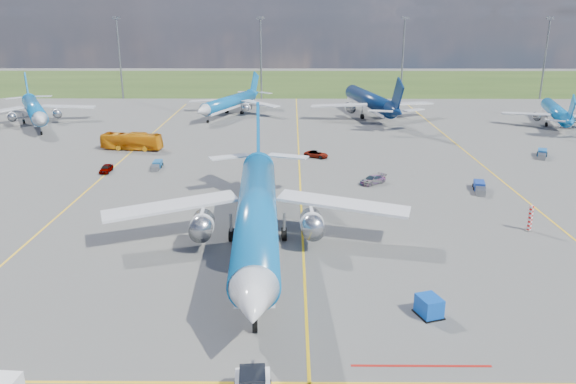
{
  "coord_description": "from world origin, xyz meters",
  "views": [
    {
      "loc": [
        -1.22,
        -52.12,
        23.95
      ],
      "look_at": [
        -1.66,
        9.8,
        4.0
      ],
      "focal_mm": 35.0,
      "sensor_mm": 36.0,
      "label": 1
    }
  ],
  "objects_px": {
    "bg_jet_ne": "(554,125)",
    "bg_jet_n": "(369,116)",
    "service_car_a": "(106,168)",
    "service_car_c": "(373,180)",
    "apron_bus": "(132,141)",
    "service_car_b": "(316,154)",
    "uld_container": "(429,306)",
    "baggage_tug_e": "(542,154)",
    "bg_jet_nnw": "(230,115)",
    "baggage_tug_w": "(480,187)",
    "bg_jet_nw": "(36,125)",
    "main_airliner": "(258,251)",
    "warning_post": "(530,218)",
    "baggage_tug_c": "(157,165)"
  },
  "relations": [
    {
      "from": "bg_jet_nw",
      "to": "baggage_tug_c",
      "type": "height_order",
      "value": "bg_jet_nw"
    },
    {
      "from": "bg_jet_n",
      "to": "uld_container",
      "type": "distance_m",
      "value": 92.77
    },
    {
      "from": "bg_jet_nnw",
      "to": "bg_jet_n",
      "type": "xyz_separation_m",
      "value": [
        33.5,
        -1.68,
        0.0
      ]
    },
    {
      "from": "main_airliner",
      "to": "baggage_tug_w",
      "type": "relative_size",
      "value": 9.08
    },
    {
      "from": "bg_jet_n",
      "to": "service_car_c",
      "type": "distance_m",
      "value": 55.67
    },
    {
      "from": "service_car_c",
      "to": "baggage_tug_e",
      "type": "height_order",
      "value": "service_car_c"
    },
    {
      "from": "service_car_a",
      "to": "service_car_b",
      "type": "relative_size",
      "value": 0.87
    },
    {
      "from": "uld_container",
      "to": "baggage_tug_w",
      "type": "distance_m",
      "value": 37.01
    },
    {
      "from": "service_car_a",
      "to": "baggage_tug_e",
      "type": "relative_size",
      "value": 0.71
    },
    {
      "from": "main_airliner",
      "to": "service_car_b",
      "type": "bearing_deg",
      "value": 76.23
    },
    {
      "from": "service_car_c",
      "to": "baggage_tug_e",
      "type": "relative_size",
      "value": 0.86
    },
    {
      "from": "bg_jet_ne",
      "to": "bg_jet_n",
      "type": "bearing_deg",
      "value": -0.45
    },
    {
      "from": "bg_jet_nnw",
      "to": "baggage_tug_c",
      "type": "height_order",
      "value": "bg_jet_nnw"
    },
    {
      "from": "bg_jet_n",
      "to": "bg_jet_nnw",
      "type": "bearing_deg",
      "value": -13.24
    },
    {
      "from": "bg_jet_n",
      "to": "baggage_tug_w",
      "type": "distance_m",
      "value": 59.16
    },
    {
      "from": "baggage_tug_e",
      "to": "service_car_b",
      "type": "bearing_deg",
      "value": -154.77
    },
    {
      "from": "bg_jet_nw",
      "to": "service_car_b",
      "type": "bearing_deg",
      "value": -53.66
    },
    {
      "from": "service_car_b",
      "to": "uld_container",
      "type": "bearing_deg",
      "value": -146.08
    },
    {
      "from": "baggage_tug_w",
      "to": "uld_container",
      "type": "bearing_deg",
      "value": -100.56
    },
    {
      "from": "bg_jet_nw",
      "to": "apron_bus",
      "type": "bearing_deg",
      "value": -68.39
    },
    {
      "from": "service_car_a",
      "to": "bg_jet_n",
      "type": "bearing_deg",
      "value": 45.78
    },
    {
      "from": "bg_jet_n",
      "to": "main_airliner",
      "type": "bearing_deg",
      "value": 64.12
    },
    {
      "from": "bg_jet_nnw",
      "to": "bg_jet_n",
      "type": "height_order",
      "value": "bg_jet_n"
    },
    {
      "from": "baggage_tug_e",
      "to": "warning_post",
      "type": "bearing_deg",
      "value": -90.85
    },
    {
      "from": "uld_container",
      "to": "service_car_c",
      "type": "height_order",
      "value": "uld_container"
    },
    {
      "from": "service_car_c",
      "to": "uld_container",
      "type": "bearing_deg",
      "value": -38.69
    },
    {
      "from": "service_car_b",
      "to": "service_car_c",
      "type": "distance_m",
      "value": 17.15
    },
    {
      "from": "warning_post",
      "to": "bg_jet_n",
      "type": "xyz_separation_m",
      "value": [
        -8.71,
        73.52,
        -1.5
      ]
    },
    {
      "from": "bg_jet_nw",
      "to": "service_car_a",
      "type": "xyz_separation_m",
      "value": [
        27.8,
        -38.43,
        0.62
      ]
    },
    {
      "from": "service_car_a",
      "to": "service_car_c",
      "type": "relative_size",
      "value": 0.83
    },
    {
      "from": "bg_jet_nnw",
      "to": "uld_container",
      "type": "relative_size",
      "value": 16.27
    },
    {
      "from": "baggage_tug_e",
      "to": "bg_jet_n",
      "type": "bearing_deg",
      "value": 146.45
    },
    {
      "from": "main_airliner",
      "to": "uld_container",
      "type": "bearing_deg",
      "value": -43.53
    },
    {
      "from": "bg_jet_ne",
      "to": "service_car_a",
      "type": "bearing_deg",
      "value": 38.31
    },
    {
      "from": "bg_jet_nnw",
      "to": "bg_jet_ne",
      "type": "height_order",
      "value": "bg_jet_nnw"
    },
    {
      "from": "uld_container",
      "to": "warning_post",
      "type": "bearing_deg",
      "value": 30.65
    },
    {
      "from": "bg_jet_n",
      "to": "service_car_b",
      "type": "xyz_separation_m",
      "value": [
        -14.3,
        -39.89,
        0.58
      ]
    },
    {
      "from": "baggage_tug_c",
      "to": "baggage_tug_e",
      "type": "distance_m",
      "value": 65.39
    },
    {
      "from": "bg_jet_n",
      "to": "baggage_tug_c",
      "type": "bearing_deg",
      "value": 39.09
    },
    {
      "from": "uld_container",
      "to": "service_car_a",
      "type": "relative_size",
      "value": 0.57
    },
    {
      "from": "service_car_c",
      "to": "baggage_tug_c",
      "type": "distance_m",
      "value": 34.48
    },
    {
      "from": "service_car_b",
      "to": "baggage_tug_c",
      "type": "height_order",
      "value": "service_car_b"
    },
    {
      "from": "main_airliner",
      "to": "baggage_tug_e",
      "type": "xyz_separation_m",
      "value": [
        46.83,
        40.42,
        0.52
      ]
    },
    {
      "from": "warning_post",
      "to": "baggage_tug_c",
      "type": "bearing_deg",
      "value": 151.49
    },
    {
      "from": "bg_jet_ne",
      "to": "baggage_tug_w",
      "type": "distance_m",
      "value": 57.83
    },
    {
      "from": "warning_post",
      "to": "bg_jet_ne",
      "type": "height_order",
      "value": "bg_jet_ne"
    },
    {
      "from": "apron_bus",
      "to": "service_car_b",
      "type": "bearing_deg",
      "value": -91.17
    },
    {
      "from": "bg_jet_nnw",
      "to": "service_car_c",
      "type": "relative_size",
      "value": 7.76
    },
    {
      "from": "baggage_tug_w",
      "to": "service_car_a",
      "type": "bearing_deg",
      "value": -176.24
    },
    {
      "from": "bg_jet_ne",
      "to": "service_car_a",
      "type": "xyz_separation_m",
      "value": [
        -87.22,
        -38.97,
        0.62
      ]
    }
  ]
}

